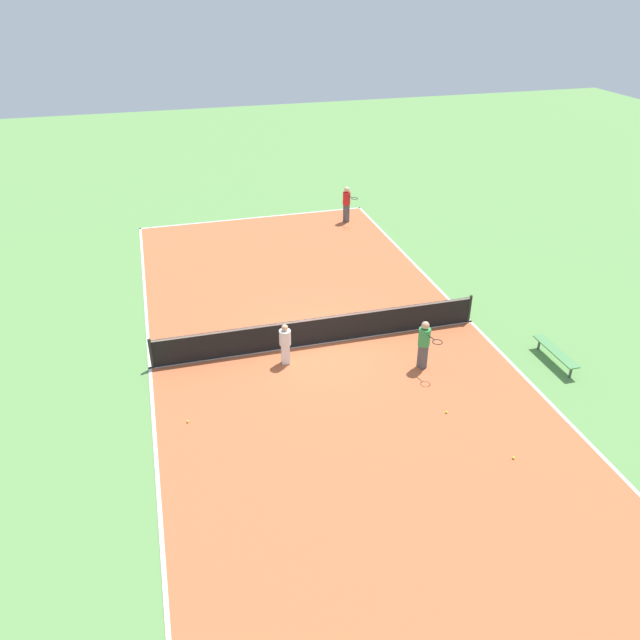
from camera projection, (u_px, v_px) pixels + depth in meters
The scene contains 10 objects.
ground_plane at pixel (320, 344), 20.46m from camera, with size 80.00×80.00×0.00m, color #60934C.
court_surface at pixel (320, 344), 20.46m from camera, with size 10.99×24.34×0.02m.
tennis_net at pixel (320, 330), 20.20m from camera, with size 10.79×0.10×1.02m.
bench at pixel (555, 352), 19.29m from camera, with size 0.36×1.98×0.45m.
player_coach_red at pixel (347, 202), 29.63m from camera, with size 0.64×0.99×1.73m.
player_far_green at pixel (424, 342), 18.78m from camera, with size 0.55×0.98×1.61m.
player_far_white at pixel (285, 342), 19.06m from camera, with size 0.39×0.39×1.38m.
tennis_ball_left_sideline at pixel (446, 412), 17.25m from camera, with size 0.07×0.07×0.07m, color #CCE033.
tennis_ball_right_alley at pixel (513, 458), 15.65m from camera, with size 0.07×0.07×0.07m, color #CCE033.
tennis_ball_midcourt at pixel (188, 421), 16.89m from camera, with size 0.07×0.07×0.07m, color #CCE033.
Camera 1 is at (4.62, 16.76, 10.82)m, focal length 35.00 mm.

